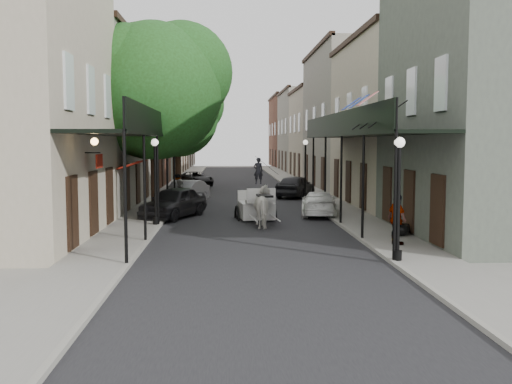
{
  "coord_description": "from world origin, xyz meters",
  "views": [
    {
      "loc": [
        -1.07,
        -18.72,
        3.68
      ],
      "look_at": [
        0.2,
        4.96,
        1.6
      ],
      "focal_mm": 40.0,
      "sensor_mm": 36.0,
      "label": 1
    }
  ],
  "objects": [
    {
      "name": "lamppost_left",
      "position": [
        -4.1,
        6.0,
        2.05
      ],
      "size": [
        0.32,
        0.32,
        3.71
      ],
      "color": "black",
      "rests_on": "sidewalk_left"
    },
    {
      "name": "car_left_mid",
      "position": [
        -3.49,
        15.08,
        0.7
      ],
      "size": [
        2.9,
        4.51,
        1.4
      ],
      "primitive_type": "imported",
      "rotation": [
        0.0,
        0.0,
        -0.36
      ],
      "color": "#A5A4AA",
      "rests_on": "ground"
    },
    {
      "name": "pedestrian_sidewalk_right",
      "position": [
        4.88,
        0.61,
        1.01
      ],
      "size": [
        0.69,
        1.12,
        1.79
      ],
      "primitive_type": "imported",
      "rotation": [
        0.0,
        0.0,
        1.83
      ],
      "color": "gray",
      "rests_on": "sidewalk_right"
    },
    {
      "name": "building_row_right",
      "position": [
        8.6,
        30.0,
        5.25
      ],
      "size": [
        5.0,
        80.0,
        10.5
      ],
      "primitive_type": "cube",
      "color": "gray",
      "rests_on": "ground"
    },
    {
      "name": "pedestrian_walking",
      "position": [
        -3.5,
        12.13,
        0.84
      ],
      "size": [
        0.86,
        0.69,
        1.67
      ],
      "primitive_type": "imported",
      "rotation": [
        0.0,
        0.0,
        -0.07
      ],
      "color": "#A8A69E",
      "rests_on": "ground"
    },
    {
      "name": "carriage",
      "position": [
        0.33,
        8.54,
        1.16
      ],
      "size": [
        2.02,
        2.79,
        3.0
      ],
      "rotation": [
        0.0,
        0.0,
        0.11
      ],
      "color": "black",
      "rests_on": "ground"
    },
    {
      "name": "car_left_near",
      "position": [
        -3.6,
        9.0,
        0.76
      ],
      "size": [
        3.42,
        4.83,
        1.53
      ],
      "primitive_type": "imported",
      "rotation": [
        0.0,
        0.0,
        -0.4
      ],
      "color": "black",
      "rests_on": "ground"
    },
    {
      "name": "building_row_left",
      "position": [
        -8.6,
        30.0,
        5.25
      ],
      "size": [
        5.0,
        80.0,
        10.5
      ],
      "primitive_type": "cube",
      "color": "#B0A48D",
      "rests_on": "ground"
    },
    {
      "name": "car_left_far",
      "position": [
        -3.6,
        29.56,
        0.6
      ],
      "size": [
        3.54,
        4.77,
        1.2
      ],
      "primitive_type": "imported",
      "rotation": [
        0.0,
        0.0,
        0.4
      ],
      "color": "black",
      "rests_on": "ground"
    },
    {
      "name": "car_right_far",
      "position": [
        3.6,
        19.08,
        0.75
      ],
      "size": [
        3.42,
        4.73,
        1.5
      ],
      "primitive_type": "imported",
      "rotation": [
        0.0,
        0.0,
        2.72
      ],
      "color": "black",
      "rests_on": "ground"
    },
    {
      "name": "tree_far",
      "position": [
        -4.25,
        24.18,
        5.84
      ],
      "size": [
        6.45,
        6.0,
        8.61
      ],
      "color": "#382619",
      "rests_on": "sidewalk_left"
    },
    {
      "name": "ground",
      "position": [
        0.0,
        0.0,
        0.0
      ],
      "size": [
        140.0,
        140.0,
        0.0
      ],
      "primitive_type": "plane",
      "color": "gray",
      "rests_on": "ground"
    },
    {
      "name": "road",
      "position": [
        0.0,
        20.0,
        0.01
      ],
      "size": [
        8.0,
        90.0,
        0.01
      ],
      "primitive_type": "cube",
      "color": "black",
      "rests_on": "ground"
    },
    {
      "name": "lamppost_right_far",
      "position": [
        4.1,
        18.0,
        2.05
      ],
      "size": [
        0.32,
        0.32,
        3.71
      ],
      "color": "black",
      "rests_on": "sidewalk_right"
    },
    {
      "name": "lamppost_right_near",
      "position": [
        4.1,
        -2.0,
        2.05
      ],
      "size": [
        0.32,
        0.32,
        3.71
      ],
      "color": "black",
      "rests_on": "sidewalk_right"
    },
    {
      "name": "trash_bags",
      "position": [
        5.72,
        2.58,
        0.35
      ],
      "size": [
        0.85,
        1.0,
        0.5
      ],
      "color": "black",
      "rests_on": "sidewalk_right"
    },
    {
      "name": "tree_near",
      "position": [
        -4.2,
        10.18,
        6.49
      ],
      "size": [
        7.31,
        6.8,
        9.63
      ],
      "color": "#382619",
      "rests_on": "sidewalk_left"
    },
    {
      "name": "car_right_near",
      "position": [
        3.6,
        9.46,
        0.61
      ],
      "size": [
        2.3,
        4.42,
        1.22
      ],
      "primitive_type": "imported",
      "rotation": [
        0.0,
        0.0,
        3.0
      ],
      "color": "white",
      "rests_on": "ground"
    },
    {
      "name": "horse",
      "position": [
        0.63,
        5.76,
        0.9
      ],
      "size": [
        1.19,
        2.21,
        1.79
      ],
      "primitive_type": "imported",
      "rotation": [
        0.0,
        0.0,
        3.25
      ],
      "color": "silver",
      "rests_on": "ground"
    },
    {
      "name": "gallery_left",
      "position": [
        -4.79,
        6.98,
        4.05
      ],
      "size": [
        2.2,
        18.05,
        4.88
      ],
      "color": "black",
      "rests_on": "sidewalk_left"
    },
    {
      "name": "gallery_right",
      "position": [
        4.79,
        6.98,
        4.05
      ],
      "size": [
        2.2,
        18.05,
        4.88
      ],
      "color": "black",
      "rests_on": "sidewalk_right"
    },
    {
      "name": "sidewalk_left",
      "position": [
        -5.0,
        20.0,
        0.06
      ],
      "size": [
        2.2,
        90.0,
        0.12
      ],
      "primitive_type": "cube",
      "color": "gray",
      "rests_on": "ground"
    },
    {
      "name": "sidewalk_right",
      "position": [
        5.0,
        20.0,
        0.06
      ],
      "size": [
        2.2,
        90.0,
        0.12
      ],
      "primitive_type": "cube",
      "color": "gray",
      "rests_on": "ground"
    },
    {
      "name": "pedestrian_sidewalk_left",
      "position": [
        -4.2,
        18.58,
        0.86
      ],
      "size": [
        0.97,
        0.57,
        1.49
      ],
      "primitive_type": "imported",
      "rotation": [
        0.0,
        0.0,
        3.16
      ],
      "color": "gray",
      "rests_on": "sidewalk_left"
    }
  ]
}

